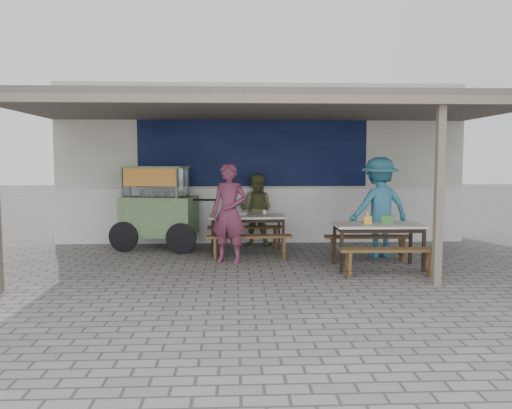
{
  "coord_description": "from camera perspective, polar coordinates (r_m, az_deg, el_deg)",
  "views": [
    {
      "loc": [
        -0.6,
        -7.96,
        1.8
      ],
      "look_at": [
        -0.22,
        0.9,
        1.03
      ],
      "focal_mm": 35.0,
      "sensor_mm": 36.0,
      "label": 1
    }
  ],
  "objects": [
    {
      "name": "ground",
      "position": [
        8.18,
        1.82,
        -7.74
      ],
      "size": [
        60.0,
        60.0,
        0.0
      ],
      "primitive_type": "plane",
      "color": "slate",
      "rests_on": "ground"
    },
    {
      "name": "back_wall",
      "position": [
        11.55,
        0.52,
        4.58
      ],
      "size": [
        9.0,
        1.28,
        3.5
      ],
      "color": "silver",
      "rests_on": "ground"
    },
    {
      "name": "warung_roof",
      "position": [
        8.93,
        1.54,
        10.86
      ],
      "size": [
        9.0,
        4.21,
        2.81
      ],
      "color": "#5B534E",
      "rests_on": "ground"
    },
    {
      "name": "table_left",
      "position": [
        9.71,
        -1.03,
        -1.69
      ],
      "size": [
        1.49,
        0.82,
        0.75
      ],
      "rotation": [
        0.0,
        0.0,
        0.04
      ],
      "color": "beige",
      "rests_on": "ground"
    },
    {
      "name": "bench_left_street",
      "position": [
        9.12,
        -0.76,
        -4.23
      ],
      "size": [
        1.57,
        0.35,
        0.45
      ],
      "rotation": [
        0.0,
        0.0,
        0.04
      ],
      "color": "brown",
      "rests_on": "ground"
    },
    {
      "name": "bench_left_wall",
      "position": [
        10.38,
        -1.27,
        -3.11
      ],
      "size": [
        1.57,
        0.35,
        0.45
      ],
      "rotation": [
        0.0,
        0.0,
        0.04
      ],
      "color": "brown",
      "rests_on": "ground"
    },
    {
      "name": "table_right",
      "position": [
        8.63,
        13.76,
        -2.67
      ],
      "size": [
        1.47,
        0.79,
        0.75
      ],
      "rotation": [
        0.0,
        0.0,
        -0.02
      ],
      "color": "beige",
      "rests_on": "ground"
    },
    {
      "name": "bench_right_street",
      "position": [
        8.04,
        14.98,
        -5.65
      ],
      "size": [
        1.56,
        0.31,
        0.45
      ],
      "rotation": [
        0.0,
        0.0,
        -0.02
      ],
      "color": "brown",
      "rests_on": "ground"
    },
    {
      "name": "bench_right_wall",
      "position": [
        9.32,
        12.63,
        -4.15
      ],
      "size": [
        1.56,
        0.31,
        0.45
      ],
      "rotation": [
        0.0,
        0.0,
        -0.02
      ],
      "color": "brown",
      "rests_on": "ground"
    },
    {
      "name": "vendor_cart",
      "position": [
        10.31,
        -11.15,
        0.0
      ],
      "size": [
        2.19,
        1.14,
        1.7
      ],
      "rotation": [
        0.0,
        0.0,
        -0.21
      ],
      "color": "#6F8C5D",
      "rests_on": "ground"
    },
    {
      "name": "patron_street_side",
      "position": [
        8.8,
        -3.08,
        -0.98
      ],
      "size": [
        0.75,
        0.61,
        1.77
      ],
      "primitive_type": "imported",
      "rotation": [
        0.0,
        0.0,
        -0.34
      ],
      "color": "#642B42",
      "rests_on": "ground"
    },
    {
      "name": "patron_wall_side",
      "position": [
        10.7,
        0.02,
        -0.59
      ],
      "size": [
        0.88,
        0.78,
        1.52
      ],
      "primitive_type": "imported",
      "rotation": [
        0.0,
        0.0,
        2.82
      ],
      "color": "#606539",
      "rests_on": "ground"
    },
    {
      "name": "patron_right_table",
      "position": [
        9.64,
        13.9,
        -0.3
      ],
      "size": [
        1.34,
        0.97,
        1.87
      ],
      "primitive_type": "imported",
      "rotation": [
        0.0,
        0.0,
        3.38
      ],
      "color": "teal",
      "rests_on": "ground"
    },
    {
      "name": "tissue_box",
      "position": [
        8.64,
        12.63,
        -1.7
      ],
      "size": [
        0.15,
        0.15,
        0.13
      ],
      "primitive_type": "cube",
      "rotation": [
        0.0,
        0.0,
        -0.18
      ],
      "color": "gold",
      "rests_on": "table_right"
    },
    {
      "name": "donation_box",
      "position": [
        8.73,
        14.84,
        -1.66
      ],
      "size": [
        0.23,
        0.19,
        0.13
      ],
      "primitive_type": "cube",
      "rotation": [
        0.0,
        0.0,
        -0.33
      ],
      "color": "#397735",
      "rests_on": "table_right"
    },
    {
      "name": "condiment_jar",
      "position": [
        9.94,
        0.99,
        -0.84
      ],
      "size": [
        0.08,
        0.08,
        0.08
      ],
      "primitive_type": "cylinder",
      "color": "white",
      "rests_on": "table_left"
    },
    {
      "name": "condiment_bowl",
      "position": [
        9.67,
        -1.51,
        -1.11
      ],
      "size": [
        0.25,
        0.25,
        0.05
      ],
      "primitive_type": "imported",
      "rotation": [
        0.0,
        0.0,
        -0.3
      ],
      "color": "silver",
      "rests_on": "table_left"
    }
  ]
}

